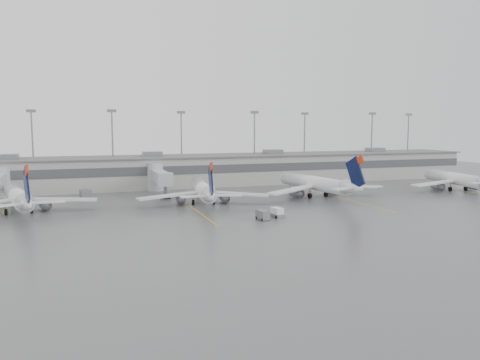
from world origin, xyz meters
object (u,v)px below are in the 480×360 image
object	(u,v)px
jet_far_left	(18,197)
jet_mid_left	(203,190)
jet_mid_right	(317,183)
jet_far_right	(457,179)
baggage_tug	(277,214)

from	to	relation	value
jet_far_left	jet_mid_left	distance (m)	35.15
jet_far_left	jet_mid_left	xyz separation A→B (m)	(35.14, -0.98, -0.08)
jet_mid_right	jet_far_right	size ratio (longest dim) A/B	1.07
jet_far_left	jet_mid_right	size ratio (longest dim) A/B	0.95
jet_mid_left	baggage_tug	world-z (taller)	jet_mid_left
jet_mid_left	jet_far_right	world-z (taller)	jet_far_right
jet_mid_right	baggage_tug	size ratio (longest dim) A/B	10.80
jet_far_left	jet_mid_left	world-z (taller)	jet_far_left
jet_mid_left	jet_mid_right	distance (m)	26.96
jet_far_left	baggage_tug	distance (m)	48.02
jet_far_left	jet_mid_right	world-z (taller)	jet_mid_right
baggage_tug	jet_far_left	bearing A→B (deg)	146.25
jet_mid_left	jet_far_right	distance (m)	65.61
jet_far_left	baggage_tug	size ratio (longest dim) A/B	10.31
jet_far_left	jet_mid_right	xyz separation A→B (m)	(62.08, -0.13, 0.11)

